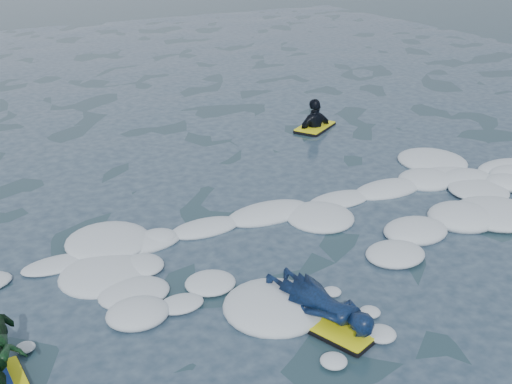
# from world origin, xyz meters

# --- Properties ---
(ground) EXTENTS (120.00, 120.00, 0.00)m
(ground) POSITION_xyz_m (0.00, 0.00, 0.00)
(ground) COLOR #182F3A
(ground) RESTS_ON ground
(foam_band) EXTENTS (12.00, 3.10, 0.30)m
(foam_band) POSITION_xyz_m (0.00, 1.03, 0.00)
(foam_band) COLOR silver
(foam_band) RESTS_ON ground
(prone_woman_unit) EXTENTS (0.83, 1.57, 0.38)m
(prone_woman_unit) POSITION_xyz_m (-0.37, -0.95, 0.19)
(prone_woman_unit) COLOR black
(prone_woman_unit) RESTS_ON ground
(waiting_rider_unit) EXTENTS (1.14, 0.99, 1.50)m
(waiting_rider_unit) POSITION_xyz_m (3.41, 4.83, -0.09)
(waiting_rider_unit) COLOR black
(waiting_rider_unit) RESTS_ON ground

